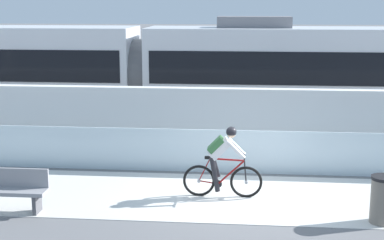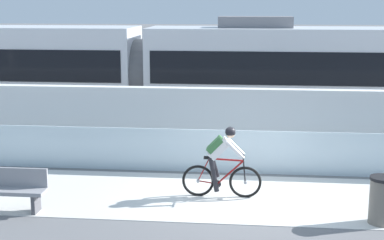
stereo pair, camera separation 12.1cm
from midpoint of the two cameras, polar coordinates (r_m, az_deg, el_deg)
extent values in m
plane|color=slate|center=(12.78, 5.26, -7.78)|extent=(200.00, 200.00, 0.00)
cube|color=silver|center=(12.78, 5.26, -7.75)|extent=(32.00, 3.20, 0.01)
cube|color=silver|center=(14.38, 5.33, -3.22)|extent=(32.00, 0.05, 1.11)
cube|color=white|center=(16.04, 5.36, -0.19)|extent=(32.00, 0.36, 1.91)
cube|color=#595654|center=(18.67, 5.32, -1.46)|extent=(32.00, 0.08, 0.01)
cube|color=#595654|center=(20.07, 5.33, -0.53)|extent=(32.00, 0.08, 0.01)
cube|color=#232326|center=(20.14, -11.44, 0.36)|extent=(1.40, 1.88, 0.20)
cylinder|color=black|center=(19.48, -12.04, -0.23)|extent=(0.60, 0.10, 0.60)
cylinder|color=black|center=(20.82, -10.87, 0.59)|extent=(0.60, 0.10, 0.60)
cube|color=silver|center=(19.17, 11.93, 4.44)|extent=(11.00, 2.50, 3.10)
cube|color=black|center=(19.13, 11.98, 5.48)|extent=(10.56, 2.54, 1.04)
cube|color=#4C4C51|center=(19.39, 11.76, 0.42)|extent=(10.78, 2.53, 0.28)
cube|color=slate|center=(18.90, 6.10, 9.79)|extent=(2.40, 1.10, 0.36)
cube|color=#232326|center=(19.34, 1.32, 0.13)|extent=(1.40, 1.88, 0.20)
cylinder|color=black|center=(18.65, 1.17, -0.50)|extent=(0.60, 0.10, 0.60)
cylinder|color=black|center=(20.05, 1.46, 0.37)|extent=(0.60, 0.10, 0.60)
cylinder|color=#59595B|center=(19.37, -5.28, 4.72)|extent=(0.60, 2.30, 2.30)
torus|color=black|center=(12.66, 5.20, -6.24)|extent=(0.72, 0.06, 0.72)
cylinder|color=#99999E|center=(12.66, 5.20, -6.24)|extent=(0.07, 0.10, 0.07)
torus|color=black|center=(12.70, 0.43, -6.13)|extent=(0.72, 0.06, 0.72)
cylinder|color=#99999E|center=(12.70, 0.43, -6.13)|extent=(0.07, 0.10, 0.07)
cylinder|color=maroon|center=(12.60, 3.68, -5.28)|extent=(0.60, 0.04, 0.58)
cylinder|color=maroon|center=(12.61, 1.96, -5.18)|extent=(0.22, 0.04, 0.59)
cylinder|color=maroon|center=(12.52, 3.28, -4.00)|extent=(0.76, 0.04, 0.07)
cylinder|color=maroon|center=(12.70, 1.39, -6.29)|extent=(0.43, 0.03, 0.09)
cylinder|color=maroon|center=(12.62, 0.99, -5.02)|extent=(0.27, 0.02, 0.53)
cylinder|color=black|center=(12.59, 5.11, -5.18)|extent=(0.08, 0.03, 0.49)
cube|color=black|center=(12.53, 1.56, -3.81)|extent=(0.24, 0.10, 0.05)
cylinder|color=black|center=(12.49, 5.02, -3.66)|extent=(0.03, 0.58, 0.03)
cylinder|color=#262628|center=(12.69, 2.36, -6.44)|extent=(0.18, 0.02, 0.18)
cube|color=silver|center=(12.46, 2.57, -2.88)|extent=(0.50, 0.28, 0.51)
cube|color=#336638|center=(12.44, 2.15, -2.47)|extent=(0.38, 0.30, 0.38)
sphere|color=beige|center=(12.37, 3.70, -1.36)|extent=(0.20, 0.20, 0.20)
sphere|color=black|center=(12.36, 3.70, -1.20)|extent=(0.23, 0.23, 0.23)
cylinder|color=silver|center=(12.29, 4.20, -3.06)|extent=(0.41, 0.08, 0.41)
cylinder|color=silver|center=(12.60, 4.23, -2.69)|extent=(0.41, 0.08, 0.41)
cylinder|color=black|center=(12.54, 2.02, -5.50)|extent=(0.25, 0.11, 0.79)
cylinder|color=black|center=(12.67, 2.07, -4.65)|extent=(0.25, 0.11, 0.52)
cylinder|color=slate|center=(11.76, 18.38, -7.79)|extent=(0.48, 0.48, 0.90)
cube|color=gray|center=(12.35, -18.30, -6.84)|extent=(1.60, 0.44, 0.08)
cube|color=gray|center=(12.45, -18.01, -5.51)|extent=(1.60, 0.06, 0.40)
cube|color=#4C4C51|center=(12.21, -15.62, -8.11)|extent=(0.08, 0.36, 0.41)
camera|label=1|loc=(0.06, -90.24, -0.05)|focal=52.97mm
camera|label=2|loc=(0.06, 89.76, 0.05)|focal=52.97mm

